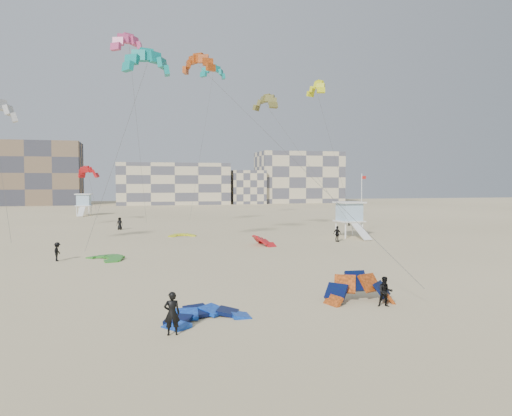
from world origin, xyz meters
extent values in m
plane|color=beige|center=(0.00, 0.00, 0.00)|extent=(320.00, 320.00, 0.00)
imported|color=black|center=(0.22, 1.91, 0.94)|extent=(0.69, 0.45, 1.88)
imported|color=black|center=(11.50, 4.16, 0.80)|extent=(0.92, 0.81, 1.59)
imported|color=black|center=(-7.52, 24.40, 0.79)|extent=(0.75, 1.10, 1.57)
imported|color=black|center=(20.38, 31.32, 0.87)|extent=(0.91, 1.08, 1.73)
imported|color=black|center=(-3.22, 51.31, 0.86)|extent=(0.95, 0.74, 1.72)
imported|color=black|center=(30.17, 50.00, 0.84)|extent=(0.71, 1.61, 1.67)
cylinder|color=#3F3F3F|center=(-2.60, 23.51, 8.81)|extent=(5.17, 2.23, 15.63)
cylinder|color=#3F3F3F|center=(9.18, 16.71, 9.51)|extent=(8.40, 26.62, 17.03)
cylinder|color=#3F3F3F|center=(-12.79, 29.67, 6.91)|extent=(1.04, 1.08, 11.81)
cylinder|color=#3F3F3F|center=(-0.62, 46.50, 11.90)|extent=(1.98, 7.49, 21.80)
cylinder|color=#3F3F3F|center=(18.47, 35.37, 8.52)|extent=(8.33, 8.09, 15.05)
cylinder|color=#3F3F3F|center=(28.18, 50.85, 10.44)|extent=(7.53, 3.91, 18.89)
cylinder|color=#3F3F3F|center=(9.09, 57.72, 12.63)|extent=(4.87, 7.82, 23.26)
cylinder|color=#3F3F3F|center=(-7.57, 63.24, 4.50)|extent=(1.70, 4.72, 7.01)
cube|color=white|center=(23.56, 35.26, 1.93)|extent=(3.16, 3.16, 0.14)
cube|color=#9FC2DA|center=(23.56, 35.26, 3.03)|extent=(2.60, 2.60, 2.06)
cube|color=white|center=(23.56, 35.26, 4.15)|extent=(3.27, 3.27, 0.17)
cube|color=white|center=(23.56, 32.48, 0.93)|extent=(1.32, 3.02, 1.71)
cube|color=white|center=(-10.79, 83.15, 1.95)|extent=(3.16, 3.16, 0.15)
cube|color=#9FC2DA|center=(-10.79, 83.15, 3.07)|extent=(2.60, 2.60, 2.09)
cube|color=white|center=(-10.79, 83.15, 4.20)|extent=(3.27, 3.27, 0.17)
cube|color=white|center=(-10.79, 80.33, 0.94)|extent=(1.29, 3.04, 1.73)
cylinder|color=white|center=(26.47, 38.04, 3.80)|extent=(0.10, 0.10, 7.61)
cube|color=#B11C17|center=(26.75, 38.04, 7.13)|extent=(0.57, 0.02, 0.38)
cube|color=brown|center=(-30.00, 134.00, 9.00)|extent=(28.00, 14.00, 18.00)
cube|color=beige|center=(10.00, 130.00, 6.00)|extent=(32.00, 16.00, 12.00)
cube|color=beige|center=(50.00, 132.00, 8.00)|extent=(26.00, 14.00, 16.00)
cube|color=beige|center=(32.00, 128.00, 5.00)|extent=(10.00, 10.00, 10.00)
camera|label=1|loc=(-1.31, -19.44, 6.57)|focal=35.00mm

